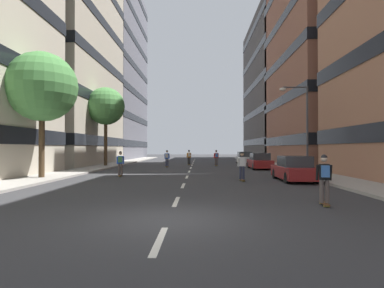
{
  "coord_description": "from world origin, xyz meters",
  "views": [
    {
      "loc": [
        0.87,
        -8.87,
        2.0
      ],
      "look_at": [
        0.0,
        27.97,
        2.46
      ],
      "focal_mm": 29.73,
      "sensor_mm": 36.0,
      "label": 1
    }
  ],
  "objects_px": {
    "streetlamp_right": "(302,119)",
    "parked_car_far": "(245,158)",
    "parked_car_near": "(260,162)",
    "skater_3": "(120,162)",
    "street_tree_near": "(42,87)",
    "skater_4": "(324,176)",
    "skater_2": "(216,157)",
    "parked_car_mid": "(294,169)",
    "skater_5": "(242,165)",
    "street_tree_far": "(106,106)",
    "skater_1": "(167,157)",
    "skater_0": "(189,156)"
  },
  "relations": [
    {
      "from": "parked_car_mid",
      "to": "skater_2",
      "type": "distance_m",
      "value": 16.47
    },
    {
      "from": "street_tree_near",
      "to": "skater_4",
      "type": "relative_size",
      "value": 4.48
    },
    {
      "from": "street_tree_far",
      "to": "skater_1",
      "type": "height_order",
      "value": "street_tree_far"
    },
    {
      "from": "street_tree_far",
      "to": "streetlamp_right",
      "type": "xyz_separation_m",
      "value": [
        17.71,
        -9.9,
        -2.31
      ]
    },
    {
      "from": "parked_car_far",
      "to": "skater_4",
      "type": "bearing_deg",
      "value": -92.71
    },
    {
      "from": "skater_2",
      "to": "skater_4",
      "type": "xyz_separation_m",
      "value": [
        2.47,
        -24.24,
        0.0
      ]
    },
    {
      "from": "street_tree_near",
      "to": "skater_0",
      "type": "relative_size",
      "value": 4.48
    },
    {
      "from": "streetlamp_right",
      "to": "skater_4",
      "type": "relative_size",
      "value": 3.65
    },
    {
      "from": "parked_car_far",
      "to": "skater_3",
      "type": "relative_size",
      "value": 2.47
    },
    {
      "from": "streetlamp_right",
      "to": "parked_car_far",
      "type": "bearing_deg",
      "value": 96.64
    },
    {
      "from": "skater_0",
      "to": "skater_2",
      "type": "height_order",
      "value": "same"
    },
    {
      "from": "skater_0",
      "to": "skater_4",
      "type": "height_order",
      "value": "same"
    },
    {
      "from": "skater_5",
      "to": "parked_car_near",
      "type": "bearing_deg",
      "value": 74.01
    },
    {
      "from": "parked_car_far",
      "to": "skater_4",
      "type": "distance_m",
      "value": 29.35
    },
    {
      "from": "street_tree_near",
      "to": "skater_4",
      "type": "distance_m",
      "value": 17.56
    },
    {
      "from": "parked_car_far",
      "to": "street_tree_near",
      "type": "relative_size",
      "value": 0.55
    },
    {
      "from": "parked_car_near",
      "to": "skater_2",
      "type": "height_order",
      "value": "skater_2"
    },
    {
      "from": "streetlamp_right",
      "to": "skater_5",
      "type": "bearing_deg",
      "value": -138.79
    },
    {
      "from": "parked_car_mid",
      "to": "streetlamp_right",
      "type": "bearing_deg",
      "value": 66.46
    },
    {
      "from": "skater_1",
      "to": "skater_5",
      "type": "height_order",
      "value": "same"
    },
    {
      "from": "street_tree_far",
      "to": "skater_2",
      "type": "relative_size",
      "value": 4.7
    },
    {
      "from": "parked_car_far",
      "to": "skater_0",
      "type": "height_order",
      "value": "skater_0"
    },
    {
      "from": "street_tree_near",
      "to": "parked_car_near",
      "type": "bearing_deg",
      "value": 33.34
    },
    {
      "from": "skater_2",
      "to": "skater_3",
      "type": "bearing_deg",
      "value": -119.46
    },
    {
      "from": "street_tree_near",
      "to": "skater_1",
      "type": "distance_m",
      "value": 15.49
    },
    {
      "from": "skater_3",
      "to": "skater_0",
      "type": "bearing_deg",
      "value": 73.89
    },
    {
      "from": "skater_0",
      "to": "street_tree_near",
      "type": "bearing_deg",
      "value": -117.02
    },
    {
      "from": "street_tree_near",
      "to": "skater_4",
      "type": "xyz_separation_m",
      "value": [
        14.38,
        -8.82,
        -4.87
      ]
    },
    {
      "from": "skater_3",
      "to": "parked_car_mid",
      "type": "bearing_deg",
      "value": -14.08
    },
    {
      "from": "skater_1",
      "to": "parked_car_near",
      "type": "bearing_deg",
      "value": -16.73
    },
    {
      "from": "streetlamp_right",
      "to": "skater_1",
      "type": "distance_m",
      "value": 14.76
    },
    {
      "from": "parked_car_mid",
      "to": "skater_1",
      "type": "height_order",
      "value": "skater_1"
    },
    {
      "from": "streetlamp_right",
      "to": "skater_3",
      "type": "relative_size",
      "value": 3.65
    },
    {
      "from": "parked_car_near",
      "to": "skater_3",
      "type": "height_order",
      "value": "skater_3"
    },
    {
      "from": "parked_car_far",
      "to": "skater_5",
      "type": "height_order",
      "value": "skater_5"
    },
    {
      "from": "parked_car_far",
      "to": "skater_5",
      "type": "xyz_separation_m",
      "value": [
        -3.14,
        -21.09,
        0.29
      ]
    },
    {
      "from": "parked_car_mid",
      "to": "parked_car_far",
      "type": "height_order",
      "value": "same"
    },
    {
      "from": "skater_0",
      "to": "skater_3",
      "type": "relative_size",
      "value": 1.0
    },
    {
      "from": "parked_car_near",
      "to": "parked_car_far",
      "type": "bearing_deg",
      "value": 90.0
    },
    {
      "from": "skater_5",
      "to": "streetlamp_right",
      "type": "bearing_deg",
      "value": 41.21
    },
    {
      "from": "parked_car_far",
      "to": "streetlamp_right",
      "type": "xyz_separation_m",
      "value": [
        1.94,
        -16.64,
        3.44
      ]
    },
    {
      "from": "skater_5",
      "to": "street_tree_near",
      "type": "bearing_deg",
      "value": 177.34
    },
    {
      "from": "street_tree_near",
      "to": "skater_4",
      "type": "bearing_deg",
      "value": -31.52
    },
    {
      "from": "street_tree_near",
      "to": "skater_2",
      "type": "bearing_deg",
      "value": 52.31
    },
    {
      "from": "parked_car_mid",
      "to": "skater_1",
      "type": "xyz_separation_m",
      "value": [
        -9.12,
        13.7,
        0.32
      ]
    },
    {
      "from": "parked_car_near",
      "to": "parked_car_far",
      "type": "distance_m",
      "value": 10.13
    },
    {
      "from": "streetlamp_right",
      "to": "skater_0",
      "type": "bearing_deg",
      "value": 123.49
    },
    {
      "from": "skater_4",
      "to": "skater_3",
      "type": "bearing_deg",
      "value": 131.84
    },
    {
      "from": "skater_0",
      "to": "skater_1",
      "type": "relative_size",
      "value": 1.0
    },
    {
      "from": "parked_car_mid",
      "to": "skater_2",
      "type": "xyz_separation_m",
      "value": [
        -3.85,
        16.0,
        0.32
      ]
    }
  ]
}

